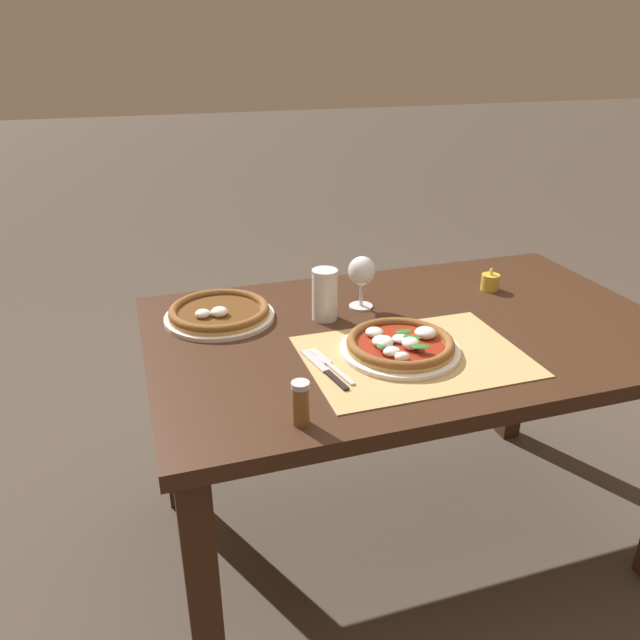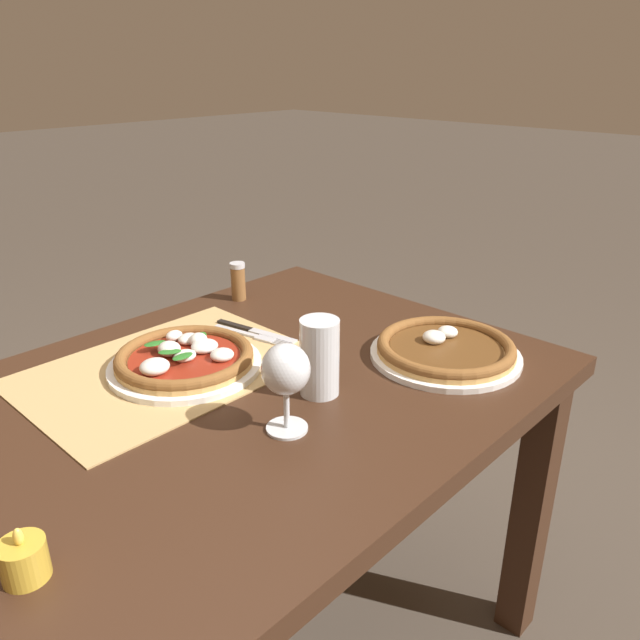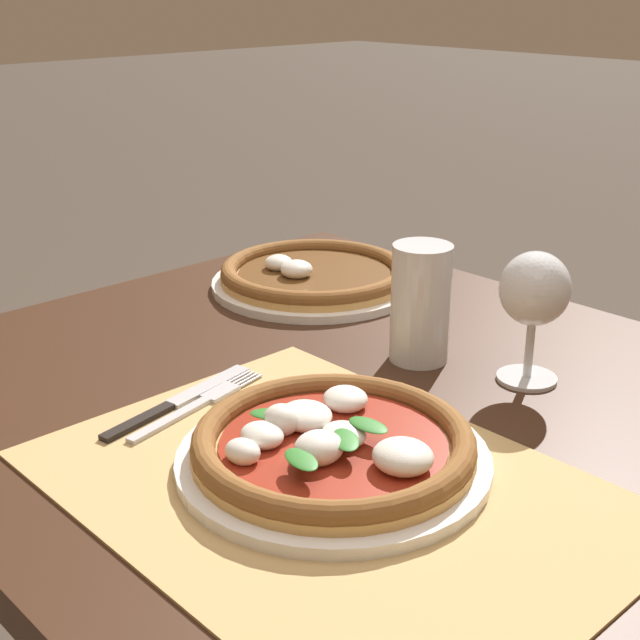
# 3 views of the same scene
# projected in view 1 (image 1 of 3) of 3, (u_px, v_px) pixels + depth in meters

# --- Properties ---
(ground_plane) EXTENTS (24.00, 24.00, 0.00)m
(ground_plane) POSITION_uv_depth(u_px,v_px,m) (397.00, 534.00, 2.01)
(ground_plane) COLOR #473D33
(dining_table) EXTENTS (1.42, 0.88, 0.74)m
(dining_table) POSITION_uv_depth(u_px,v_px,m) (409.00, 359.00, 1.74)
(dining_table) COLOR #382114
(dining_table) RESTS_ON ground
(paper_placemat) EXTENTS (0.54, 0.39, 0.00)m
(paper_placemat) POSITION_uv_depth(u_px,v_px,m) (414.00, 356.00, 1.55)
(paper_placemat) COLOR tan
(paper_placemat) RESTS_ON dining_table
(pizza_near) EXTENTS (0.30, 0.30, 0.05)m
(pizza_near) POSITION_uv_depth(u_px,v_px,m) (400.00, 345.00, 1.55)
(pizza_near) COLOR white
(pizza_near) RESTS_ON paper_placemat
(pizza_far) EXTENTS (0.31, 0.31, 0.05)m
(pizza_far) POSITION_uv_depth(u_px,v_px,m) (219.00, 313.00, 1.74)
(pizza_far) COLOR white
(pizza_far) RESTS_ON dining_table
(wine_glass) EXTENTS (0.08, 0.08, 0.16)m
(wine_glass) POSITION_uv_depth(u_px,v_px,m) (362.00, 273.00, 1.78)
(wine_glass) COLOR silver
(wine_glass) RESTS_ON dining_table
(pint_glass) EXTENTS (0.07, 0.07, 0.15)m
(pint_glass) POSITION_uv_depth(u_px,v_px,m) (325.00, 296.00, 1.73)
(pint_glass) COLOR silver
(pint_glass) RESTS_ON dining_table
(fork) EXTENTS (0.06, 0.20, 0.00)m
(fork) POSITION_uv_depth(u_px,v_px,m) (331.00, 366.00, 1.49)
(fork) COLOR #B7B7BC
(fork) RESTS_ON paper_placemat
(knife) EXTENTS (0.06, 0.21, 0.01)m
(knife) POSITION_uv_depth(u_px,v_px,m) (324.00, 369.00, 1.48)
(knife) COLOR black
(knife) RESTS_ON paper_placemat
(votive_candle) EXTENTS (0.06, 0.06, 0.07)m
(votive_candle) POSITION_uv_depth(u_px,v_px,m) (490.00, 283.00, 1.94)
(votive_candle) COLOR gold
(votive_candle) RESTS_ON dining_table
(pepper_shaker) EXTENTS (0.04, 0.04, 0.10)m
(pepper_shaker) POSITION_uv_depth(u_px,v_px,m) (301.00, 403.00, 1.26)
(pepper_shaker) COLOR brown
(pepper_shaker) RESTS_ON dining_table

